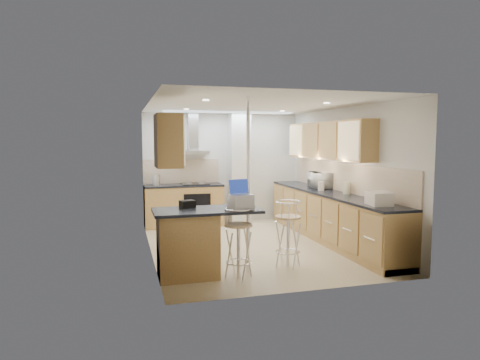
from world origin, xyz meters
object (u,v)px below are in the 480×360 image
object	(u,v)px
bar_stool_end	(288,234)
bar_stool_near	(238,243)
bread_bin	(379,199)
laptop	(241,202)
microwave	(320,180)

from	to	relation	value
bar_stool_end	bar_stool_near	bearing A→B (deg)	129.20
bar_stool_near	bread_bin	bearing A→B (deg)	20.65
laptop	bread_bin	size ratio (longest dim) A/B	0.81
microwave	bar_stool_near	xyz separation A→B (m)	(-2.37, -2.35, -0.59)
bread_bin	laptop	bearing A→B (deg)	-171.66
bar_stool_end	bread_bin	xyz separation A→B (m)	(1.33, -0.30, 0.52)
bar_stool_near	bar_stool_end	distance (m)	0.91
microwave	bar_stool_near	bearing A→B (deg)	145.70
laptop	bar_stool_end	world-z (taller)	laptop
laptop	bar_stool_near	bearing A→B (deg)	-148.22
laptop	bar_stool_end	size ratio (longest dim) A/B	0.31
laptop	bar_stool_near	world-z (taller)	laptop
bar_stool_near	laptop	bearing A→B (deg)	65.43
laptop	bread_bin	xyz separation A→B (m)	(2.14, -0.03, -0.03)
bar_stool_end	bread_bin	distance (m)	1.46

